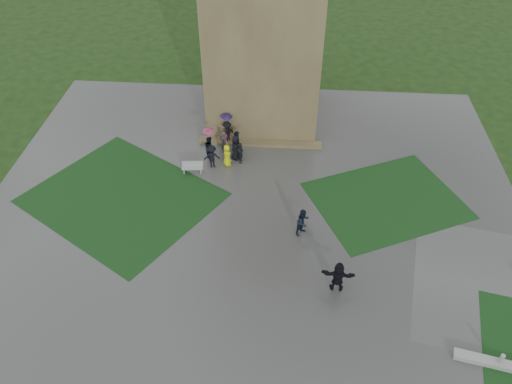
{
  "coord_description": "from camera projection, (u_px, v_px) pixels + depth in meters",
  "views": [
    {
      "loc": [
        1.92,
        -19.36,
        21.4
      ],
      "look_at": [
        0.19,
        3.84,
        1.2
      ],
      "focal_mm": 35.0,
      "sensor_mm": 36.0,
      "label": 1
    }
  ],
  "objects": [
    {
      "name": "visitor_cluster",
      "position": [
        226.0,
        142.0,
        34.68
      ],
      "size": [
        2.86,
        3.92,
        2.73
      ],
      "color": "black",
      "rests_on": "plaza"
    },
    {
      "name": "pedestrian_mid",
      "position": [
        303.0,
        222.0,
        29.21
      ],
      "size": [
        0.96,
        0.99,
        1.81
      ],
      "primitive_type": "imported",
      "rotation": [
        0.0,
        0.0,
        0.84
      ],
      "color": "black",
      "rests_on": "plaza"
    },
    {
      "name": "tower_plinth",
      "position": [
        260.0,
        143.0,
        36.61
      ],
      "size": [
        9.0,
        0.8,
        0.22
      ],
      "primitive_type": "cube",
      "color": "brown",
      "rests_on": "plaza"
    },
    {
      "name": "pedestrian_near",
      "position": [
        338.0,
        277.0,
        26.04
      ],
      "size": [
        1.82,
        0.78,
        1.92
      ],
      "primitive_type": "imported",
      "rotation": [
        0.0,
        0.0,
        3.06
      ],
      "color": "black",
      "rests_on": "plaza"
    },
    {
      "name": "plaza",
      "position": [
        251.0,
        226.0,
        30.21
      ],
      "size": [
        34.0,
        34.0,
        0.02
      ],
      "primitive_type": "cube",
      "color": "#3C3C39",
      "rests_on": "ground"
    },
    {
      "name": "lawn_inset_left",
      "position": [
        122.0,
        198.0,
        32.19
      ],
      "size": [
        14.1,
        13.46,
        0.01
      ],
      "primitive_type": "cube",
      "rotation": [
        0.0,
        0.0,
        -0.56
      ],
      "color": "black",
      "rests_on": "plaza"
    },
    {
      "name": "bench",
      "position": [
        192.0,
        167.0,
        33.9
      ],
      "size": [
        1.47,
        0.58,
        0.83
      ],
      "rotation": [
        0.0,
        0.0,
        0.09
      ],
      "color": "#A1A19D",
      "rests_on": "plaza"
    },
    {
      "name": "ground",
      "position": [
        248.0,
        251.0,
        28.71
      ],
      "size": [
        120.0,
        120.0,
        0.0
      ],
      "primitive_type": "plane",
      "color": "black"
    },
    {
      "name": "lawn_inset_right",
      "position": [
        386.0,
        200.0,
        31.99
      ],
      "size": [
        11.12,
        10.15,
        0.01
      ],
      "primitive_type": "cube",
      "rotation": [
        0.0,
        0.0,
        0.44
      ],
      "color": "black",
      "rests_on": "plaza"
    }
  ]
}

